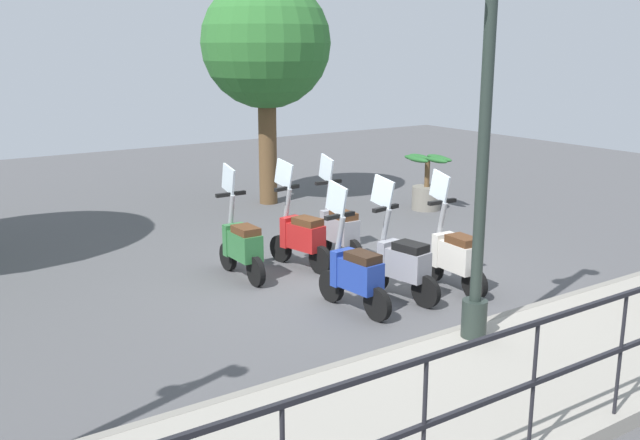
{
  "coord_description": "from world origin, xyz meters",
  "views": [
    {
      "loc": [
        -7.26,
        5.55,
        3.12
      ],
      "look_at": [
        0.2,
        0.5,
        0.9
      ],
      "focal_mm": 40.0,
      "sensor_mm": 36.0,
      "label": 1
    }
  ],
  "objects_px": {
    "scooter_far_2": "(241,244)",
    "scooter_far_0": "(338,228)",
    "scooter_near_0": "(454,255)",
    "scooter_near_1": "(401,262)",
    "scooter_far_1": "(301,235)",
    "scooter_near_2": "(354,273)",
    "tree_distant": "(266,45)",
    "lamp_post_near": "(483,166)",
    "potted_palm": "(427,187)"
  },
  "relations": [
    {
      "from": "scooter_near_0",
      "to": "scooter_near_2",
      "type": "relative_size",
      "value": 1.0
    },
    {
      "from": "tree_distant",
      "to": "potted_palm",
      "type": "bearing_deg",
      "value": -134.46
    },
    {
      "from": "scooter_far_0",
      "to": "scooter_far_2",
      "type": "height_order",
      "value": "same"
    },
    {
      "from": "lamp_post_near",
      "to": "scooter_far_1",
      "type": "height_order",
      "value": "lamp_post_near"
    },
    {
      "from": "scooter_far_0",
      "to": "scooter_far_1",
      "type": "height_order",
      "value": "same"
    },
    {
      "from": "scooter_near_0",
      "to": "scooter_far_1",
      "type": "height_order",
      "value": "same"
    },
    {
      "from": "lamp_post_near",
      "to": "scooter_far_2",
      "type": "distance_m",
      "value": 3.87
    },
    {
      "from": "tree_distant",
      "to": "scooter_near_0",
      "type": "xyz_separation_m",
      "value": [
        -5.92,
        0.66,
        -2.63
      ]
    },
    {
      "from": "lamp_post_near",
      "to": "potted_palm",
      "type": "bearing_deg",
      "value": -38.11
    },
    {
      "from": "scooter_far_0",
      "to": "tree_distant",
      "type": "bearing_deg",
      "value": -12.93
    },
    {
      "from": "lamp_post_near",
      "to": "tree_distant",
      "type": "height_order",
      "value": "tree_distant"
    },
    {
      "from": "scooter_far_0",
      "to": "scooter_far_1",
      "type": "distance_m",
      "value": 0.68
    },
    {
      "from": "potted_palm",
      "to": "scooter_far_0",
      "type": "height_order",
      "value": "scooter_far_0"
    },
    {
      "from": "potted_palm",
      "to": "scooter_near_0",
      "type": "bearing_deg",
      "value": 141.85
    },
    {
      "from": "lamp_post_near",
      "to": "tree_distant",
      "type": "xyz_separation_m",
      "value": [
        7.4,
        -1.81,
        1.16
      ]
    },
    {
      "from": "scooter_near_1",
      "to": "scooter_near_0",
      "type": "bearing_deg",
      "value": -108.49
    },
    {
      "from": "potted_palm",
      "to": "scooter_far_2",
      "type": "height_order",
      "value": "scooter_far_2"
    },
    {
      "from": "lamp_post_near",
      "to": "scooter_far_0",
      "type": "relative_size",
      "value": 2.66
    },
    {
      "from": "tree_distant",
      "to": "scooter_far_0",
      "type": "height_order",
      "value": "tree_distant"
    },
    {
      "from": "scooter_near_0",
      "to": "scooter_near_2",
      "type": "distance_m",
      "value": 1.52
    },
    {
      "from": "lamp_post_near",
      "to": "scooter_far_2",
      "type": "xyz_separation_m",
      "value": [
        3.47,
        0.89,
        -1.47
      ]
    },
    {
      "from": "scooter_near_1",
      "to": "scooter_near_2",
      "type": "height_order",
      "value": "same"
    },
    {
      "from": "lamp_post_near",
      "to": "scooter_near_1",
      "type": "distance_m",
      "value": 2.21
    },
    {
      "from": "scooter_near_1",
      "to": "potted_palm",
      "type": "bearing_deg",
      "value": -55.13
    },
    {
      "from": "scooter_near_0",
      "to": "potted_palm",
      "type": "bearing_deg",
      "value": -34.87
    },
    {
      "from": "tree_distant",
      "to": "scooter_near_1",
      "type": "relative_size",
      "value": 2.86
    },
    {
      "from": "scooter_near_0",
      "to": "scooter_near_2",
      "type": "bearing_deg",
      "value": 88.73
    },
    {
      "from": "potted_palm",
      "to": "scooter_far_0",
      "type": "distance_m",
      "value": 3.79
    },
    {
      "from": "scooter_near_0",
      "to": "scooter_near_1",
      "type": "bearing_deg",
      "value": 83.98
    },
    {
      "from": "scooter_near_2",
      "to": "scooter_far_0",
      "type": "xyz_separation_m",
      "value": [
        1.83,
        -1.07,
        0.0
      ]
    },
    {
      "from": "scooter_far_0",
      "to": "scooter_far_2",
      "type": "relative_size",
      "value": 1.0
    },
    {
      "from": "scooter_near_1",
      "to": "lamp_post_near",
      "type": "bearing_deg",
      "value": 157.85
    },
    {
      "from": "lamp_post_near",
      "to": "scooter_far_2",
      "type": "bearing_deg",
      "value": 14.38
    },
    {
      "from": "tree_distant",
      "to": "scooter_far_2",
      "type": "bearing_deg",
      "value": 145.52
    },
    {
      "from": "lamp_post_near",
      "to": "scooter_far_1",
      "type": "distance_m",
      "value": 3.71
    },
    {
      "from": "tree_distant",
      "to": "scooter_far_2",
      "type": "height_order",
      "value": "tree_distant"
    },
    {
      "from": "potted_palm",
      "to": "scooter_near_2",
      "type": "distance_m",
      "value": 5.7
    },
    {
      "from": "scooter_far_0",
      "to": "scooter_near_1",
      "type": "bearing_deg",
      "value": 172.23
    },
    {
      "from": "scooter_near_1",
      "to": "scooter_near_2",
      "type": "bearing_deg",
      "value": 81.4
    },
    {
      "from": "tree_distant",
      "to": "scooter_near_2",
      "type": "height_order",
      "value": "tree_distant"
    },
    {
      "from": "scooter_far_2",
      "to": "scooter_far_0",
      "type": "bearing_deg",
      "value": -90.7
    },
    {
      "from": "scooter_near_1",
      "to": "scooter_far_1",
      "type": "xyz_separation_m",
      "value": [
        1.8,
        0.34,
        0.0
      ]
    },
    {
      "from": "scooter_near_0",
      "to": "scooter_near_2",
      "type": "xyz_separation_m",
      "value": [
        0.12,
        1.52,
        0.0
      ]
    },
    {
      "from": "tree_distant",
      "to": "scooter_far_1",
      "type": "xyz_separation_m",
      "value": [
        -3.99,
        1.78,
        -2.63
      ]
    },
    {
      "from": "scooter_near_0",
      "to": "scooter_near_1",
      "type": "distance_m",
      "value": 0.8
    },
    {
      "from": "scooter_near_0",
      "to": "scooter_far_1",
      "type": "distance_m",
      "value": 2.23
    },
    {
      "from": "scooter_near_1",
      "to": "scooter_far_2",
      "type": "xyz_separation_m",
      "value": [
        1.86,
        1.26,
        0.0
      ]
    },
    {
      "from": "potted_palm",
      "to": "scooter_near_1",
      "type": "xyz_separation_m",
      "value": [
        -3.58,
        3.7,
        0.04
      ]
    },
    {
      "from": "potted_palm",
      "to": "scooter_near_0",
      "type": "xyz_separation_m",
      "value": [
        -3.71,
        2.91,
        0.04
      ]
    },
    {
      "from": "tree_distant",
      "to": "scooter_near_2",
      "type": "relative_size",
      "value": 2.86
    }
  ]
}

